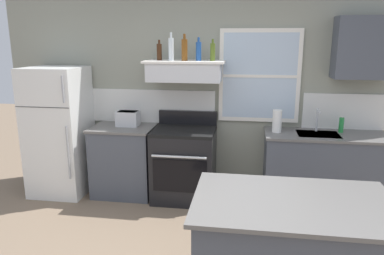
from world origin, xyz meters
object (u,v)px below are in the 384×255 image
object	(u,v)px
stove_range	(184,163)
bottle_brown_stout	(159,52)
refrigerator	(59,131)
toaster	(128,118)
paper_towel_roll	(277,121)
bottle_blue_liqueur	(199,51)
dish_soap_bottle	(341,125)
bottle_olive_oil_square	(213,52)
bottle_clear_tall	(171,49)
bottle_amber_wine	(184,50)

from	to	relation	value
stove_range	bottle_brown_stout	xyz separation A→B (m)	(-0.32, 0.10, 1.38)
stove_range	refrigerator	bearing A→B (deg)	-179.20
toaster	paper_towel_roll	bearing A→B (deg)	-1.43
refrigerator	bottle_blue_liqueur	world-z (taller)	bottle_blue_liqueur
bottle_brown_stout	dish_soap_bottle	xyz separation A→B (m)	(2.20, 0.03, -0.85)
toaster	stove_range	xyz separation A→B (m)	(0.75, -0.08, -0.54)
bottle_olive_oil_square	paper_towel_roll	size ratio (longest dim) A/B	0.94
bottle_brown_stout	paper_towel_roll	bearing A→B (deg)	-2.62
refrigerator	stove_range	xyz separation A→B (m)	(1.65, 0.02, -0.36)
bottle_blue_liqueur	paper_towel_roll	size ratio (longest dim) A/B	1.01
stove_range	bottle_olive_oil_square	size ratio (longest dim) A/B	4.28
toaster	stove_range	world-z (taller)	toaster
bottle_clear_tall	dish_soap_bottle	distance (m)	2.23
paper_towel_roll	dish_soap_bottle	xyz separation A→B (m)	(0.76, 0.10, -0.04)
stove_range	paper_towel_roll	world-z (taller)	paper_towel_roll
refrigerator	bottle_clear_tall	bearing A→B (deg)	2.80
bottle_amber_wine	dish_soap_bottle	size ratio (longest dim) A/B	1.74
bottle_olive_oil_square	bottle_amber_wine	bearing A→B (deg)	-174.93
bottle_clear_tall	bottle_brown_stout	bearing A→B (deg)	161.33
bottle_clear_tall	bottle_olive_oil_square	world-z (taller)	bottle_clear_tall
dish_soap_bottle	bottle_clear_tall	bearing A→B (deg)	-177.54
bottle_blue_liqueur	dish_soap_bottle	xyz separation A→B (m)	(1.71, 0.07, -0.86)
refrigerator	bottle_clear_tall	size ratio (longest dim) A/B	5.01
bottle_amber_wine	paper_towel_roll	world-z (taller)	bottle_amber_wine
paper_towel_roll	bottle_olive_oil_square	bearing A→B (deg)	177.84
bottle_amber_wine	bottle_clear_tall	bearing A→B (deg)	175.74
bottle_brown_stout	bottle_amber_wine	world-z (taller)	bottle_amber_wine
refrigerator	bottle_amber_wine	size ratio (longest dim) A/B	5.30
bottle_amber_wine	paper_towel_roll	xyz separation A→B (m)	(1.12, -0.00, -0.83)
paper_towel_roll	refrigerator	bearing A→B (deg)	-178.75
toaster	bottle_blue_liqueur	xyz separation A→B (m)	(0.91, -0.01, 0.85)
bottle_brown_stout	dish_soap_bottle	distance (m)	2.36
bottle_brown_stout	bottle_blue_liqueur	bearing A→B (deg)	-3.65
toaster	stove_range	distance (m)	0.93
bottle_amber_wine	bottle_brown_stout	bearing A→B (deg)	168.50
bottle_brown_stout	bottle_blue_liqueur	size ratio (longest dim) A/B	0.89
toaster	paper_towel_roll	xyz separation A→B (m)	(1.87, -0.05, 0.04)
toaster	bottle_olive_oil_square	size ratio (longest dim) A/B	1.17
refrigerator	dish_soap_bottle	bearing A→B (deg)	2.60
bottle_blue_liqueur	bottle_brown_stout	bearing A→B (deg)	176.35
bottle_brown_stout	paper_towel_roll	distance (m)	1.65
bottle_clear_tall	paper_towel_roll	bearing A→B (deg)	-0.56
bottle_amber_wine	dish_soap_bottle	distance (m)	2.07
bottle_clear_tall	bottle_blue_liqueur	distance (m)	0.33
bottle_brown_stout	bottle_blue_liqueur	distance (m)	0.49
bottle_blue_liqueur	bottle_olive_oil_square	size ratio (longest dim) A/B	1.07
bottle_amber_wine	bottle_blue_liqueur	world-z (taller)	bottle_amber_wine
stove_range	bottle_amber_wine	size ratio (longest dim) A/B	3.49
refrigerator	paper_towel_roll	distance (m)	2.78
stove_range	dish_soap_bottle	distance (m)	1.96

